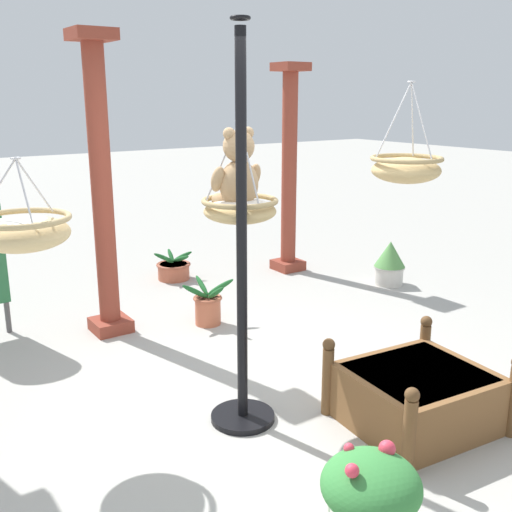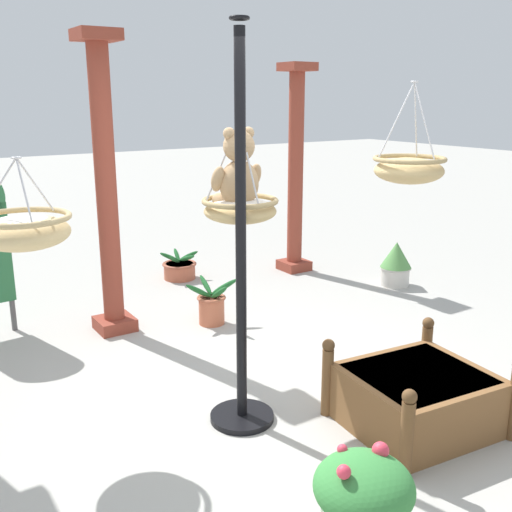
{
  "view_description": "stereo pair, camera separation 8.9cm",
  "coord_description": "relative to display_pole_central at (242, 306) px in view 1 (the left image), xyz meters",
  "views": [
    {
      "loc": [
        -2.26,
        -3.18,
        2.16
      ],
      "look_at": [
        -0.04,
        0.07,
        1.11
      ],
      "focal_mm": 42.04,
      "sensor_mm": 36.0,
      "label": 1
    },
    {
      "loc": [
        -2.19,
        -3.23,
        2.16
      ],
      "look_at": [
        -0.04,
        0.07,
        1.11
      ],
      "focal_mm": 42.04,
      "sensor_mm": 36.0,
      "label": 2
    }
  ],
  "objects": [
    {
      "name": "greenhouse_pillar_left",
      "position": [
        2.51,
        2.77,
        0.39
      ],
      "size": [
        0.36,
        0.36,
        2.55
      ],
      "color": "brown",
      "rests_on": "ground"
    },
    {
      "name": "hanging_basket_right_low",
      "position": [
        1.58,
        0.08,
        0.79
      ],
      "size": [
        0.56,
        0.56,
        0.77
      ],
      "color": "tan"
    },
    {
      "name": "display_pole_central",
      "position": [
        0.0,
        0.0,
        0.0
      ],
      "size": [
        0.44,
        0.44,
        2.61
      ],
      "color": "black",
      "rests_on": "ground"
    },
    {
      "name": "potted_plant_flowering_red",
      "position": [
        1.11,
        3.23,
        -0.7
      ],
      "size": [
        0.46,
        0.47,
        0.35
      ],
      "color": "#AD563D",
      "rests_on": "ground"
    },
    {
      "name": "potted_plant_small_succulent",
      "position": [
        0.7,
        1.7,
        -0.65
      ],
      "size": [
        0.55,
        0.54,
        0.45
      ],
      "color": "#BC6042",
      "rests_on": "ground"
    },
    {
      "name": "ground_plane",
      "position": [
        0.24,
        0.07,
        -0.83
      ],
      "size": [
        40.0,
        40.0,
        0.0
      ],
      "primitive_type": "plane",
      "color": "#ADAAA3"
    },
    {
      "name": "wooden_planter_box",
      "position": [
        0.94,
        -0.71,
        -0.62
      ],
      "size": [
        1.06,
        0.99,
        0.56
      ],
      "color": "brown",
      "rests_on": "ground"
    },
    {
      "name": "potted_plant_tall_leafy",
      "position": [
        3.11,
        1.59,
        -0.56
      ],
      "size": [
        0.36,
        0.36,
        0.52
      ],
      "color": "beige",
      "rests_on": "ground"
    },
    {
      "name": "hanging_basket_with_teddy",
      "position": [
        0.15,
        0.25,
        0.59
      ],
      "size": [
        0.52,
        0.52,
        0.69
      ],
      "color": "tan"
    },
    {
      "name": "potted_plant_fern_front",
      "position": [
        -0.23,
        -1.44,
        -0.52
      ],
      "size": [
        0.47,
        0.47,
        0.61
      ],
      "color": "beige",
      "rests_on": "ground"
    },
    {
      "name": "greenhouse_pillar_right",
      "position": [
        -0.15,
        2.06,
        0.48
      ],
      "size": [
        0.36,
        0.36,
        2.71
      ],
      "color": "brown",
      "rests_on": "ground"
    },
    {
      "name": "teddy_bear",
      "position": [
        0.15,
        0.27,
        0.82
      ],
      "size": [
        0.38,
        0.33,
        0.54
      ],
      "color": "tan"
    },
    {
      "name": "hanging_basket_left_high",
      "position": [
        -1.19,
        0.61,
        0.54
      ],
      "size": [
        0.58,
        0.58,
        0.56
      ],
      "color": "tan"
    }
  ]
}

